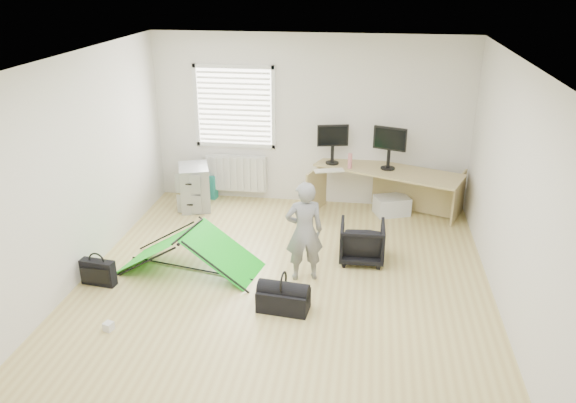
# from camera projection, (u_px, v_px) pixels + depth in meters

# --- Properties ---
(ground) EXTENTS (5.50, 5.50, 0.00)m
(ground) POSITION_uv_depth(u_px,v_px,m) (283.00, 286.00, 6.84)
(ground) COLOR tan
(ground) RESTS_ON ground
(back_wall) EXTENTS (5.00, 0.02, 2.70)m
(back_wall) POSITION_uv_depth(u_px,v_px,m) (310.00, 121.00, 8.83)
(back_wall) COLOR silver
(back_wall) RESTS_ON ground
(window) EXTENTS (1.20, 0.06, 1.20)m
(window) POSITION_uv_depth(u_px,v_px,m) (234.00, 107.00, 8.88)
(window) COLOR silver
(window) RESTS_ON back_wall
(radiator) EXTENTS (1.00, 0.12, 0.60)m
(radiator) POSITION_uv_depth(u_px,v_px,m) (236.00, 173.00, 9.27)
(radiator) COLOR silver
(radiator) RESTS_ON back_wall
(desk) EXTENTS (2.31, 1.45, 0.75)m
(desk) POSITION_uv_depth(u_px,v_px,m) (386.00, 192.00, 8.67)
(desk) COLOR tan
(desk) RESTS_ON ground
(filing_cabinet) EXTENTS (0.63, 0.72, 0.70)m
(filing_cabinet) POSITION_uv_depth(u_px,v_px,m) (195.00, 187.00, 8.95)
(filing_cabinet) COLOR gray
(filing_cabinet) RESTS_ON ground
(monitor_left) EXTENTS (0.49, 0.21, 0.46)m
(monitor_left) POSITION_uv_depth(u_px,v_px,m) (332.00, 149.00, 8.70)
(monitor_left) COLOR black
(monitor_left) RESTS_ON desk
(monitor_right) EXTENTS (0.51, 0.27, 0.48)m
(monitor_right) POSITION_uv_depth(u_px,v_px,m) (389.00, 154.00, 8.46)
(monitor_right) COLOR black
(monitor_right) RESTS_ON desk
(keyboard) EXTENTS (0.47, 0.27, 0.02)m
(keyboard) POSITION_uv_depth(u_px,v_px,m) (329.00, 171.00, 8.45)
(keyboard) COLOR beige
(keyboard) RESTS_ON desk
(thermos) EXTENTS (0.08, 0.08, 0.24)m
(thermos) POSITION_uv_depth(u_px,v_px,m) (350.00, 161.00, 8.53)
(thermos) COLOR #C26C72
(thermos) RESTS_ON desk
(office_chair) EXTENTS (0.58, 0.60, 0.53)m
(office_chair) POSITION_uv_depth(u_px,v_px,m) (362.00, 242.00, 7.36)
(office_chair) COLOR black
(office_chair) RESTS_ON ground
(person) EXTENTS (0.53, 0.43, 1.28)m
(person) POSITION_uv_depth(u_px,v_px,m) (304.00, 232.00, 6.78)
(person) COLOR gray
(person) RESTS_ON ground
(kite) EXTENTS (1.86, 1.09, 0.54)m
(kite) POSITION_uv_depth(u_px,v_px,m) (189.00, 250.00, 7.12)
(kite) COLOR #13D01C
(kite) RESTS_ON ground
(storage_crate) EXTENTS (0.61, 0.52, 0.29)m
(storage_crate) POSITION_uv_depth(u_px,v_px,m) (392.00, 205.00, 8.79)
(storage_crate) COLOR silver
(storage_crate) RESTS_ON ground
(tote_bag) EXTENTS (0.36, 0.20, 0.40)m
(tote_bag) POSITION_uv_depth(u_px,v_px,m) (207.00, 186.00, 9.39)
(tote_bag) COLOR teal
(tote_bag) RESTS_ON ground
(laptop_bag) EXTENTS (0.44, 0.18, 0.32)m
(laptop_bag) POSITION_uv_depth(u_px,v_px,m) (98.00, 272.00, 6.82)
(laptop_bag) COLOR black
(laptop_bag) RESTS_ON ground
(white_box) EXTENTS (0.12, 0.12, 0.09)m
(white_box) POSITION_uv_depth(u_px,v_px,m) (109.00, 326.00, 5.99)
(white_box) COLOR silver
(white_box) RESTS_ON ground
(duffel_bag) EXTENTS (0.60, 0.35, 0.25)m
(duffel_bag) POSITION_uv_depth(u_px,v_px,m) (283.00, 300.00, 6.32)
(duffel_bag) COLOR black
(duffel_bag) RESTS_ON ground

